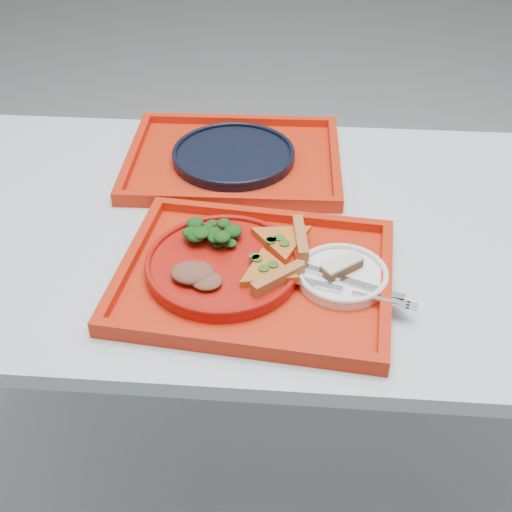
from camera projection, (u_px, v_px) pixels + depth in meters
name	position (u px, v px, depth m)	size (l,w,h in m)	color
ground	(308.00, 457.00, 1.68)	(10.00, 10.00, 0.00)	gray
table	(325.00, 256.00, 1.25)	(1.60, 0.80, 0.75)	#ACB9C1
tray_main	(255.00, 278.00, 1.08)	(0.45, 0.35, 0.01)	#BA2009
tray_far	(234.00, 162.00, 1.38)	(0.45, 0.35, 0.01)	#BA2009
dinner_plate	(223.00, 266.00, 1.08)	(0.26, 0.26, 0.02)	#A1110A
side_plate	(342.00, 277.00, 1.06)	(0.15, 0.15, 0.01)	white
navy_plate	(234.00, 156.00, 1.37)	(0.26, 0.26, 0.02)	black
pizza_slice_a	(267.00, 269.00, 1.05)	(0.11, 0.10, 0.02)	gold
pizza_slice_b	(283.00, 238.00, 1.11)	(0.12, 0.11, 0.02)	gold
salad_heap	(212.00, 230.00, 1.11)	(0.09, 0.08, 0.04)	black
meat_portion	(193.00, 273.00, 1.04)	(0.07, 0.06, 0.02)	brown
dessert_bar	(342.00, 266.00, 1.06)	(0.07, 0.07, 0.02)	#4E2D1A
knife	(349.00, 280.00, 1.04)	(0.18, 0.02, 0.01)	silver
fork	(351.00, 292.00, 1.02)	(0.18, 0.02, 0.01)	silver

